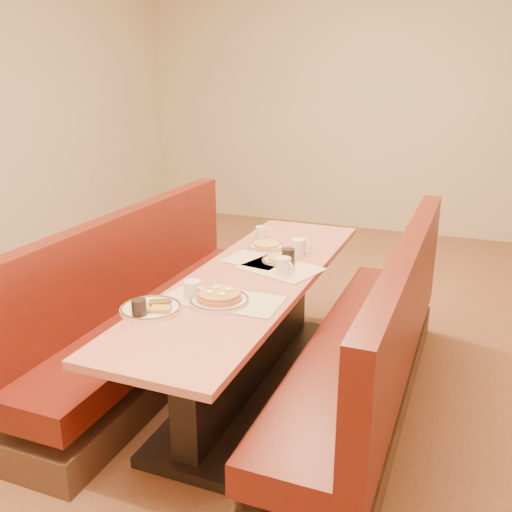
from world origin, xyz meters
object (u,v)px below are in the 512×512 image
at_px(coffee_mug_c, 299,247).
at_px(booth_left, 149,317).
at_px(pancake_plate, 219,298).
at_px(coffee_mug_b, 193,290).
at_px(diner_table, 251,333).
at_px(soda_tumbler_mid, 288,257).
at_px(coffee_mug_d, 261,232).
at_px(booth_right, 371,357).
at_px(eggs_plate, 150,308).
at_px(soda_tumbler_near, 139,309).
at_px(coffee_mug_a, 284,266).

bearing_deg(coffee_mug_c, booth_left, -152.99).
bearing_deg(pancake_plate, coffee_mug_b, -178.00).
bearing_deg(pancake_plate, diner_table, 89.79).
bearing_deg(diner_table, soda_tumbler_mid, 59.67).
relative_size(diner_table, pancake_plate, 7.84).
bearing_deg(coffee_mug_d, pancake_plate, -102.78).
xyz_separation_m(booth_left, booth_right, (1.46, 0.00, 0.00)).
distance_m(pancake_plate, soda_tumbler_mid, 0.70).
relative_size(booth_right, pancake_plate, 7.84).
bearing_deg(pancake_plate, eggs_plate, -140.44).
bearing_deg(booth_left, soda_tumbler_near, -59.30).
bearing_deg(coffee_mug_d, eggs_plate, -115.55).
distance_m(coffee_mug_a, soda_tumbler_near, 0.97).
bearing_deg(coffee_mug_b, soda_tumbler_mid, 87.17).
bearing_deg(booth_left, soda_tumbler_mid, 15.73).
height_order(diner_table, booth_left, booth_left).
relative_size(coffee_mug_a, soda_tumbler_near, 1.26).
xyz_separation_m(eggs_plate, coffee_mug_d, (0.04, 1.43, 0.02)).
xyz_separation_m(booth_right, soda_tumbler_mid, (-0.59, 0.25, 0.44)).
xyz_separation_m(booth_left, eggs_plate, (0.45, -0.67, 0.41)).
height_order(coffee_mug_c, coffee_mug_d, coffee_mug_c).
distance_m(booth_left, coffee_mug_c, 1.09).
xyz_separation_m(coffee_mug_a, coffee_mug_d, (-0.40, 0.66, -0.01)).
xyz_separation_m(coffee_mug_b, coffee_mug_c, (0.29, 0.94, 0.00)).
xyz_separation_m(soda_tumbler_near, soda_tumbler_mid, (0.42, 1.01, 0.01)).
relative_size(coffee_mug_a, coffee_mug_d, 1.23).
xyz_separation_m(booth_right, eggs_plate, (-1.01, -0.67, 0.41)).
xyz_separation_m(booth_left, soda_tumbler_near, (0.45, -0.76, 0.44)).
height_order(booth_right, coffee_mug_a, booth_right).
bearing_deg(eggs_plate, soda_tumbler_near, -90.46).
bearing_deg(soda_tumbler_mid, booth_left, -164.27).
xyz_separation_m(coffee_mug_d, soda_tumbler_near, (-0.05, -1.53, 0.01)).
height_order(soda_tumbler_near, soda_tumbler_mid, soda_tumbler_mid).
bearing_deg(coffee_mug_c, eggs_plate, -112.29).
xyz_separation_m(booth_left, coffee_mug_d, (0.50, 0.76, 0.43)).
height_order(diner_table, soda_tumbler_near, soda_tumbler_near).
bearing_deg(coffee_mug_b, booth_right, 47.08).
relative_size(diner_table, coffee_mug_b, 19.20).
relative_size(booth_left, pancake_plate, 7.84).
xyz_separation_m(booth_right, soda_tumbler_near, (-1.01, -0.76, 0.44)).
relative_size(diner_table, soda_tumbler_mid, 22.38).
bearing_deg(booth_right, soda_tumbler_near, -143.04).
xyz_separation_m(booth_right, pancake_plate, (-0.73, -0.44, 0.41)).
distance_m(booth_left, soda_tumbler_mid, 1.01).
xyz_separation_m(booth_right, coffee_mug_c, (-0.59, 0.49, 0.44)).
height_order(pancake_plate, coffee_mug_a, coffee_mug_a).
bearing_deg(booth_left, coffee_mug_b, -37.38).
bearing_deg(booth_left, coffee_mug_d, 56.89).
bearing_deg(soda_tumbler_mid, coffee_mug_a, -81.36).
relative_size(diner_table, booth_left, 1.00).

